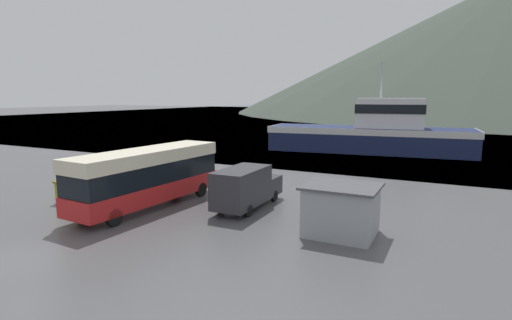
{
  "coord_description": "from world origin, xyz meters",
  "views": [
    {
      "loc": [
        15.49,
        -9.05,
        6.5
      ],
      "look_at": [
        3.0,
        15.88,
        2.0
      ],
      "focal_mm": 28.0,
      "sensor_mm": 36.0,
      "label": 1
    }
  ],
  "objects": [
    {
      "name": "water_surface",
      "position": [
        0.0,
        143.14,
        0.0
      ],
      "size": [
        240.0,
        240.0,
        0.0
      ],
      "primitive_type": "plane",
      "color": "#475B6B",
      "rests_on": "ground"
    },
    {
      "name": "ground_plane",
      "position": [
        0.0,
        0.0,
        0.0
      ],
      "size": [
        400.0,
        400.0,
        0.0
      ],
      "primitive_type": "plane",
      "color": "#4C4C4F"
    },
    {
      "name": "dock_kiosk",
      "position": [
        10.96,
        8.95,
        1.21
      ],
      "size": [
        3.42,
        3.01,
        2.4
      ],
      "color": "#93999E",
      "rests_on": "ground"
    },
    {
      "name": "mooring_bollard",
      "position": [
        1.02,
        21.25,
        0.38
      ],
      "size": [
        0.32,
        0.32,
        0.71
      ],
      "color": "#4C4C51",
      "rests_on": "ground"
    },
    {
      "name": "fishing_boat",
      "position": [
        6.95,
        38.27,
        2.31
      ],
      "size": [
        23.37,
        8.3,
        10.32
      ],
      "rotation": [
        0.0,
        0.0,
        1.68
      ],
      "color": "#19234C",
      "rests_on": "water_surface"
    },
    {
      "name": "tour_bus",
      "position": [
        -0.46,
        8.64,
        1.91
      ],
      "size": [
        3.16,
        10.24,
        3.42
      ],
      "rotation": [
        0.0,
        0.0,
        -0.06
      ],
      "color": "red",
      "rests_on": "ground"
    },
    {
      "name": "delivery_van",
      "position": [
        4.85,
        10.92,
        1.28
      ],
      "size": [
        2.05,
        5.8,
        2.43
      ],
      "rotation": [
        0.0,
        0.0,
        0.01
      ],
      "color": "#2D2D33",
      "rests_on": "ground"
    },
    {
      "name": "storage_bin",
      "position": [
        -5.38,
        7.22,
        0.7
      ],
      "size": [
        1.53,
        1.33,
        1.38
      ],
      "color": "olive",
      "rests_on": "ground"
    }
  ]
}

